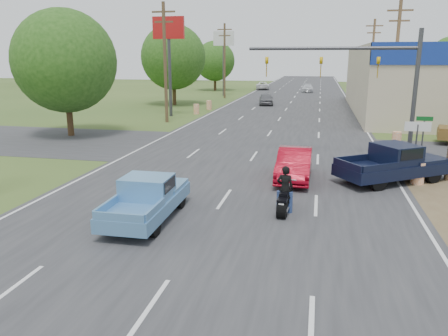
% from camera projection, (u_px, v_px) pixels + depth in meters
% --- Properties ---
extents(ground, '(200.00, 200.00, 0.00)m').
position_uv_depth(ground, '(150.00, 308.00, 9.89)').
color(ground, '#365020').
rests_on(ground, ground).
extents(main_road, '(15.00, 180.00, 0.02)m').
position_uv_depth(main_road, '(286.00, 109.00, 47.78)').
color(main_road, '#2D2D30').
rests_on(main_road, ground).
extents(cross_road, '(120.00, 10.00, 0.02)m').
position_uv_depth(cross_road, '(259.00, 149.00, 26.94)').
color(cross_road, '#2D2D30').
rests_on(cross_road, ground).
extents(utility_pole_2, '(2.00, 0.28, 10.00)m').
position_uv_depth(utility_pole_2, '(396.00, 60.00, 35.99)').
color(utility_pole_2, '#4C3823').
rests_on(utility_pole_2, ground).
extents(utility_pole_3, '(2.00, 0.28, 10.00)m').
position_uv_depth(utility_pole_3, '(372.00, 59.00, 53.04)').
color(utility_pole_3, '#4C3823').
rests_on(utility_pole_3, ground).
extents(utility_pole_5, '(2.00, 0.28, 10.00)m').
position_uv_depth(utility_pole_5, '(165.00, 60.00, 37.07)').
color(utility_pole_5, '#4C3823').
rests_on(utility_pole_5, ground).
extents(utility_pole_6, '(2.00, 0.28, 10.00)m').
position_uv_depth(utility_pole_6, '(225.00, 59.00, 59.80)').
color(utility_pole_6, '#4C3823').
rests_on(utility_pole_6, ground).
extents(tree_0, '(7.14, 7.14, 8.84)m').
position_uv_depth(tree_0, '(65.00, 61.00, 30.43)').
color(tree_0, '#422D19').
rests_on(tree_0, ground).
extents(tree_1, '(7.56, 7.56, 9.36)m').
position_uv_depth(tree_1, '(173.00, 57.00, 51.09)').
color(tree_1, '#422D19').
rests_on(tree_1, ground).
extents(tree_2, '(6.72, 6.72, 8.32)m').
position_uv_depth(tree_2, '(215.00, 61.00, 74.12)').
color(tree_2, '#422D19').
rests_on(tree_2, ground).
extents(tree_4, '(9.24, 9.24, 11.44)m').
position_uv_depth(tree_4, '(34.00, 51.00, 90.59)').
color(tree_4, '#422D19').
rests_on(tree_4, ground).
extents(tree_6, '(8.82, 8.82, 10.92)m').
position_uv_depth(tree_6, '(179.00, 53.00, 104.46)').
color(tree_6, '#422D19').
rests_on(tree_6, ground).
extents(barrel_0, '(0.56, 0.56, 1.00)m').
position_uv_depth(barrel_0, '(418.00, 173.00, 19.49)').
color(barrel_0, orange).
rests_on(barrel_0, ground).
extents(barrel_1, '(0.56, 0.56, 1.00)m').
position_uv_depth(barrel_1, '(397.00, 140.00, 27.46)').
color(barrel_1, orange).
rests_on(barrel_1, ground).
extents(barrel_2, '(0.56, 0.56, 1.00)m').
position_uv_depth(barrel_2, '(196.00, 109.00, 43.73)').
color(barrel_2, orange).
rests_on(barrel_2, ground).
extents(barrel_3, '(0.56, 0.56, 1.00)m').
position_uv_depth(barrel_3, '(209.00, 105.00, 47.45)').
color(barrel_3, orange).
rests_on(barrel_3, ground).
extents(pole_sign_left_near, '(3.00, 0.35, 9.20)m').
position_uv_depth(pole_sign_left_near, '(169.00, 39.00, 40.61)').
color(pole_sign_left_near, '#3F3F44').
rests_on(pole_sign_left_near, ground).
extents(pole_sign_left_far, '(3.00, 0.35, 9.20)m').
position_uv_depth(pole_sign_left_far, '(224.00, 46.00, 63.34)').
color(pole_sign_left_far, '#3F3F44').
rests_on(pole_sign_left_far, ground).
extents(lane_sign, '(1.20, 0.08, 2.52)m').
position_uv_depth(lane_sign, '(417.00, 135.00, 21.00)').
color(lane_sign, '#3F3F44').
rests_on(lane_sign, ground).
extents(street_name_sign, '(0.80, 0.08, 2.61)m').
position_uv_depth(street_name_sign, '(423.00, 136.00, 22.37)').
color(street_name_sign, '#3F3F44').
rests_on(street_name_sign, ground).
extents(signal_mast, '(9.12, 0.40, 7.00)m').
position_uv_depth(signal_mast, '(364.00, 71.00, 23.62)').
color(signal_mast, '#3F3F44').
rests_on(signal_mast, ground).
extents(red_convertible, '(1.54, 4.34, 1.43)m').
position_uv_depth(red_convertible, '(294.00, 165.00, 20.15)').
color(red_convertible, maroon).
rests_on(red_convertible, ground).
extents(motorcycle, '(0.66, 2.14, 1.08)m').
position_uv_depth(motorcycle, '(284.00, 200.00, 15.81)').
color(motorcycle, black).
rests_on(motorcycle, ground).
extents(rider, '(0.63, 0.43, 1.66)m').
position_uv_depth(rider, '(285.00, 191.00, 15.78)').
color(rider, black).
rests_on(rider, ground).
extents(blue_pickup, '(1.84, 4.66, 1.54)m').
position_uv_depth(blue_pickup, '(148.00, 197.00, 15.22)').
color(blue_pickup, black).
rests_on(blue_pickup, ground).
extents(navy_pickup, '(5.44, 4.66, 1.74)m').
position_uv_depth(navy_pickup, '(395.00, 163.00, 19.78)').
color(navy_pickup, black).
rests_on(navy_pickup, ground).
extents(distant_car_grey, '(2.18, 4.26, 1.39)m').
position_uv_depth(distant_car_grey, '(266.00, 99.00, 52.24)').
color(distant_car_grey, slate).
rests_on(distant_car_grey, ground).
extents(distant_car_silver, '(1.94, 4.47, 1.28)m').
position_uv_depth(distant_car_silver, '(307.00, 88.00, 71.53)').
color(distant_car_silver, silver).
rests_on(distant_car_silver, ground).
extents(distant_car_white, '(2.92, 5.12, 1.35)m').
position_uv_depth(distant_car_white, '(262.00, 86.00, 77.39)').
color(distant_car_white, silver).
rests_on(distant_car_white, ground).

